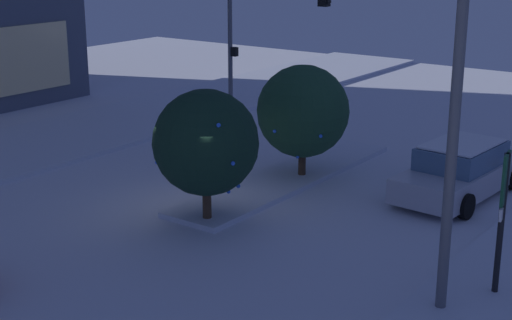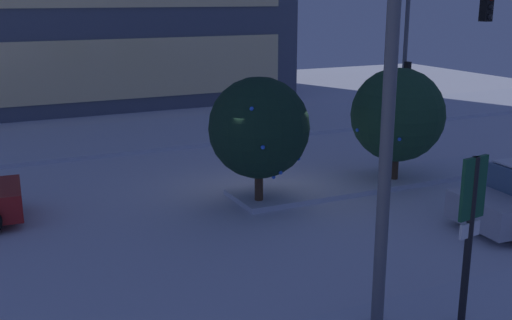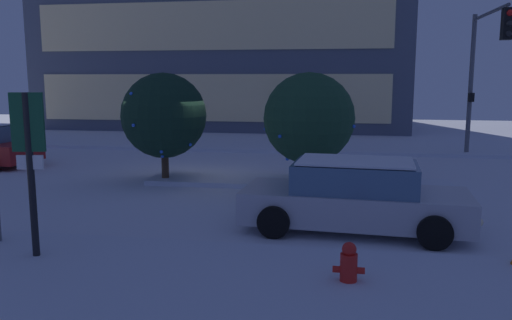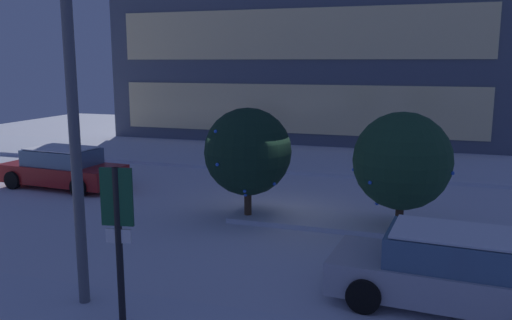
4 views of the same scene
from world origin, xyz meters
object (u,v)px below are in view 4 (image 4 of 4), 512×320
(street_lamp_arched, at_px, (104,43))
(parking_info_sign, at_px, (118,229))
(car_far, at_px, (63,168))
(decorated_tree_median, at_px, (248,152))
(decorated_tree_left_of_median, at_px, (402,161))
(car_near, at_px, (454,271))

(street_lamp_arched, distance_m, parking_info_sign, 3.62)
(car_far, bearing_deg, street_lamp_arched, 137.55)
(parking_info_sign, relative_size, decorated_tree_median, 0.88)
(parking_info_sign, distance_m, decorated_tree_left_of_median, 8.31)
(car_near, bearing_deg, decorated_tree_median, 147.17)
(street_lamp_arched, height_order, decorated_tree_left_of_median, street_lamp_arched)
(street_lamp_arched, height_order, parking_info_sign, street_lamp_arched)
(decorated_tree_left_of_median, bearing_deg, parking_info_sign, -120.38)
(decorated_tree_left_of_median, bearing_deg, car_far, 172.07)
(street_lamp_arched, relative_size, decorated_tree_median, 2.28)
(car_near, distance_m, decorated_tree_median, 7.15)
(decorated_tree_left_of_median, bearing_deg, street_lamp_arched, -133.20)
(car_far, height_order, street_lamp_arched, street_lamp_arched)
(car_near, xyz_separation_m, decorated_tree_left_of_median, (-1.24, 4.27, 1.30))
(car_far, height_order, decorated_tree_left_of_median, decorated_tree_left_of_median)
(car_far, bearing_deg, parking_info_sign, 136.39)
(car_far, relative_size, street_lamp_arched, 0.63)
(decorated_tree_left_of_median, bearing_deg, car_near, -73.75)
(decorated_tree_median, bearing_deg, street_lamp_arched, -99.49)
(street_lamp_arched, xyz_separation_m, decorated_tree_median, (0.94, 5.60, -2.94))
(car_near, relative_size, car_far, 1.00)
(parking_info_sign, xyz_separation_m, decorated_tree_median, (-0.17, 7.12, 0.16))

